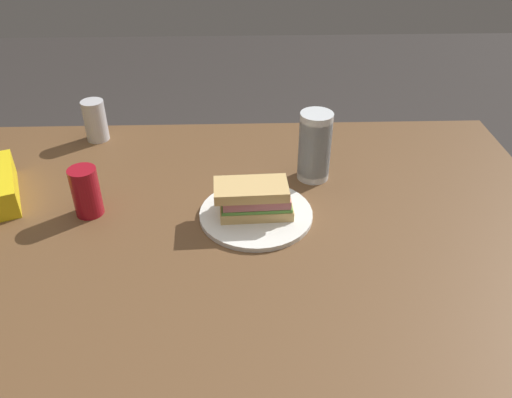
# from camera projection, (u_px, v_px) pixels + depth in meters

# --- Properties ---
(dining_table) EXTENTS (1.67, 1.11, 0.77)m
(dining_table) POSITION_uv_depth(u_px,v_px,m) (215.00, 259.00, 1.23)
(dining_table) COLOR brown
(dining_table) RESTS_ON ground_plane
(paper_plate) EXTENTS (0.27, 0.27, 0.01)m
(paper_plate) POSITION_uv_depth(u_px,v_px,m) (256.00, 214.00, 1.23)
(paper_plate) COLOR white
(paper_plate) RESTS_ON dining_table
(sandwich) EXTENTS (0.19, 0.10, 0.08)m
(sandwich) POSITION_uv_depth(u_px,v_px,m) (254.00, 199.00, 1.21)
(sandwich) COLOR #DBB26B
(sandwich) RESTS_ON paper_plate
(soda_can_red) EXTENTS (0.07, 0.07, 0.12)m
(soda_can_red) POSITION_uv_depth(u_px,v_px,m) (86.00, 192.00, 1.21)
(soda_can_red) COLOR maroon
(soda_can_red) RESTS_ON dining_table
(plastic_cup_stack) EXTENTS (0.08, 0.08, 0.18)m
(plastic_cup_stack) POSITION_uv_depth(u_px,v_px,m) (315.00, 146.00, 1.33)
(plastic_cup_stack) COLOR silver
(plastic_cup_stack) RESTS_ON dining_table
(soda_can_silver) EXTENTS (0.07, 0.07, 0.12)m
(soda_can_silver) POSITION_uv_depth(u_px,v_px,m) (95.00, 121.00, 1.53)
(soda_can_silver) COLOR silver
(soda_can_silver) RESTS_ON dining_table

